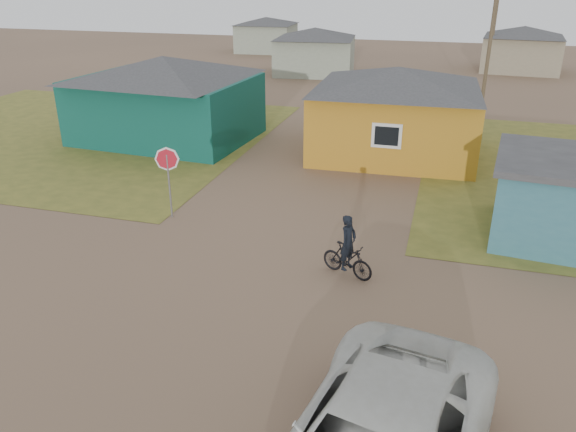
% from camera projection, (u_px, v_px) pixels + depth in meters
% --- Properties ---
extents(ground, '(120.00, 120.00, 0.00)m').
position_uv_depth(ground, '(227.00, 307.00, 13.96)').
color(ground, brown).
extents(grass_nw, '(20.00, 18.00, 0.00)m').
position_uv_depth(grass_nw, '(68.00, 133.00, 28.95)').
color(grass_nw, olive).
rests_on(grass_nw, ground).
extents(house_teal, '(8.93, 7.08, 4.00)m').
position_uv_depth(house_teal, '(166.00, 97.00, 27.17)').
color(house_teal, '#0B3F36').
rests_on(house_teal, ground).
extents(house_yellow, '(7.72, 6.76, 3.90)m').
position_uv_depth(house_yellow, '(395.00, 110.00, 24.84)').
color(house_yellow, '#BE801D').
rests_on(house_yellow, ground).
extents(house_pale_west, '(7.04, 6.15, 3.60)m').
position_uv_depth(house_pale_west, '(315.00, 50.00, 44.66)').
color(house_pale_west, gray).
rests_on(house_pale_west, ground).
extents(house_beige_east, '(6.95, 6.05, 3.60)m').
position_uv_depth(house_beige_east, '(522.00, 48.00, 45.88)').
color(house_beige_east, gray).
rests_on(house_beige_east, ground).
extents(house_pale_north, '(6.28, 5.81, 3.40)m').
position_uv_depth(house_pale_north, '(266.00, 34.00, 57.29)').
color(house_pale_north, gray).
rests_on(house_pale_north, ground).
extents(utility_pole_near, '(1.40, 0.20, 8.00)m').
position_uv_depth(utility_pole_near, '(490.00, 43.00, 30.01)').
color(utility_pole_near, brown).
rests_on(utility_pole_near, ground).
extents(utility_pole_far, '(1.40, 0.20, 8.00)m').
position_uv_depth(utility_pole_far, '(495.00, 20.00, 43.84)').
color(utility_pole_far, brown).
rests_on(utility_pole_far, ground).
extents(stop_sign, '(0.81, 0.09, 2.46)m').
position_uv_depth(stop_sign, '(168.00, 166.00, 18.34)').
color(stop_sign, gray).
rests_on(stop_sign, ground).
extents(cyclist, '(1.62, 1.02, 1.77)m').
position_uv_depth(cyclist, '(348.00, 254.00, 15.17)').
color(cyclist, black).
rests_on(cyclist, ground).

